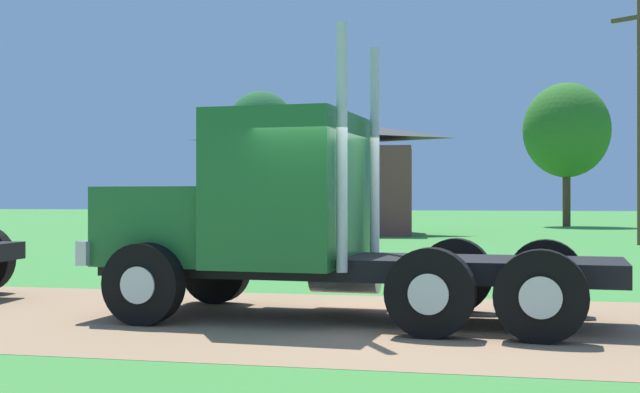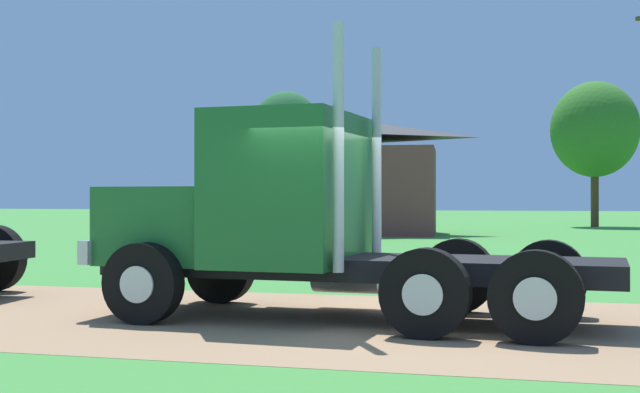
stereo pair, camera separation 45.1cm
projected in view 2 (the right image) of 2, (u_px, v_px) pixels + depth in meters
The scene contains 6 objects.
ground_plane at pixel (363, 323), 11.17m from camera, with size 200.00×200.00×0.00m, color #428B3A.
dirt_track at pixel (363, 323), 11.17m from camera, with size 120.00×6.10×0.01m, color #A17C59.
truck_foreground_white at pixel (288, 222), 11.77m from camera, with size 7.07×3.05×3.80m.
shed_building at pixel (343, 178), 38.68m from camera, with size 9.23×6.50×5.20m.
tree_left at pixel (286, 130), 48.64m from camera, with size 3.89×3.89×7.67m.
tree_mid at pixel (595, 130), 48.21m from camera, with size 4.89×4.89×8.17m.
Camera 2 is at (2.32, -10.95, 1.63)m, focal length 48.25 mm.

